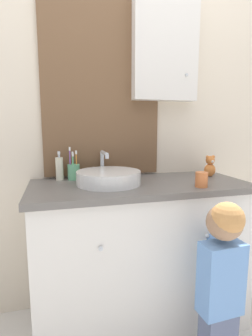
{
  "coord_description": "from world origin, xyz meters",
  "views": [
    {
      "loc": [
        -0.47,
        -1.09,
        1.2
      ],
      "look_at": [
        -0.1,
        0.27,
        0.98
      ],
      "focal_mm": 28.0,
      "sensor_mm": 36.0,
      "label": 1
    }
  ],
  "objects_px": {
    "child_figure": "(221,274)",
    "soap_dispenser": "(59,168)",
    "drinking_cup": "(201,180)",
    "sink_basin": "(109,177)",
    "toothbrush_holder": "(74,171)",
    "teddy_bear": "(210,167)"
  },
  "relations": [
    {
      "from": "child_figure",
      "to": "soap_dispenser",
      "type": "bearing_deg",
      "value": 137.06
    },
    {
      "from": "sink_basin",
      "to": "soap_dispenser",
      "type": "xyz_separation_m",
      "value": [
        -0.27,
        0.19,
        0.03
      ]
    },
    {
      "from": "child_figure",
      "to": "drinking_cup",
      "type": "relative_size",
      "value": 10.65
    },
    {
      "from": "toothbrush_holder",
      "to": "child_figure",
      "type": "distance_m",
      "value": 0.99
    },
    {
      "from": "child_figure",
      "to": "drinking_cup",
      "type": "height_order",
      "value": "drinking_cup"
    },
    {
      "from": "sink_basin",
      "to": "toothbrush_holder",
      "type": "distance_m",
      "value": 0.26
    },
    {
      "from": "teddy_bear",
      "to": "drinking_cup",
      "type": "relative_size",
      "value": 1.7
    },
    {
      "from": "toothbrush_holder",
      "to": "teddy_bear",
      "type": "height_order",
      "value": "toothbrush_holder"
    },
    {
      "from": "sink_basin",
      "to": "teddy_bear",
      "type": "height_order",
      "value": "sink_basin"
    },
    {
      "from": "sink_basin",
      "to": "child_figure",
      "type": "height_order",
      "value": "sink_basin"
    },
    {
      "from": "soap_dispenser",
      "to": "drinking_cup",
      "type": "relative_size",
      "value": 2.16
    },
    {
      "from": "soap_dispenser",
      "to": "teddy_bear",
      "type": "bearing_deg",
      "value": -7.85
    },
    {
      "from": "teddy_bear",
      "to": "drinking_cup",
      "type": "height_order",
      "value": "teddy_bear"
    },
    {
      "from": "child_figure",
      "to": "toothbrush_holder",
      "type": "bearing_deg",
      "value": 133.63
    },
    {
      "from": "toothbrush_holder",
      "to": "child_figure",
      "type": "height_order",
      "value": "toothbrush_holder"
    },
    {
      "from": "sink_basin",
      "to": "drinking_cup",
      "type": "height_order",
      "value": "sink_basin"
    },
    {
      "from": "toothbrush_holder",
      "to": "sink_basin",
      "type": "bearing_deg",
      "value": -44.85
    },
    {
      "from": "toothbrush_holder",
      "to": "drinking_cup",
      "type": "relative_size",
      "value": 2.46
    },
    {
      "from": "soap_dispenser",
      "to": "drinking_cup",
      "type": "xyz_separation_m",
      "value": [
        0.74,
        -0.39,
        -0.03
      ]
    },
    {
      "from": "drinking_cup",
      "to": "soap_dispenser",
      "type": "bearing_deg",
      "value": 152.03
    },
    {
      "from": "toothbrush_holder",
      "to": "soap_dispenser",
      "type": "bearing_deg",
      "value": 176.56
    },
    {
      "from": "soap_dispenser",
      "to": "child_figure",
      "type": "distance_m",
      "value": 1.05
    }
  ]
}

